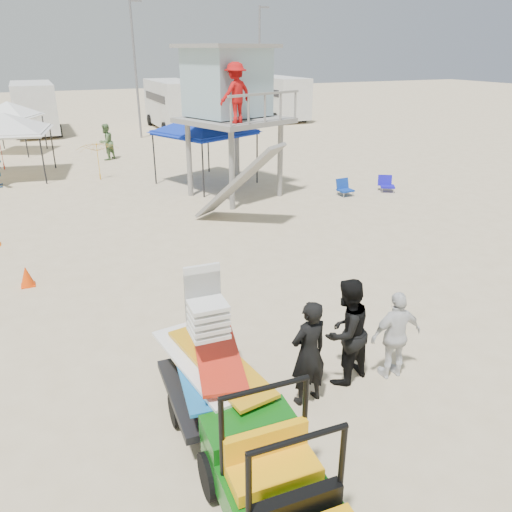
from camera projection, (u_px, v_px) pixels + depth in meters
name	position (u px, v px, depth m)	size (l,w,h in m)	color
ground	(302.00, 398.00, 8.19)	(140.00, 140.00, 0.00)	beige
utility_cart	(279.00, 484.00, 5.54)	(1.30, 2.41, 1.80)	#0D5710
surf_trailer	(210.00, 366.00, 7.48)	(1.39, 2.45, 2.22)	black
man_left	(309.00, 353.00, 7.79)	(0.66, 0.43, 1.80)	black
man_mid	(346.00, 332.00, 8.31)	(0.92, 0.71, 1.89)	black
man_right	(396.00, 335.00, 8.46)	(0.94, 0.39, 1.61)	silver
lifeguard_tower	(229.00, 88.00, 17.99)	(4.29, 4.29, 5.34)	gray
canopy_blue	(204.00, 116.00, 20.18)	(4.20, 4.20, 3.34)	black
canopy_white_a	(3.00, 116.00, 21.18)	(3.77, 3.77, 3.20)	black
canopy_white_c	(7.00, 104.00, 26.43)	(3.47, 3.47, 3.13)	black
umbrella_a	(1.00, 151.00, 23.23)	(1.93, 1.97, 1.77)	red
umbrella_b	(99.00, 161.00, 21.50)	(1.79, 1.82, 1.64)	orange
cone_near	(27.00, 276.00, 11.97)	(0.34, 0.34, 0.50)	#FF4308
beach_chair_b	(344.00, 187.00, 19.40)	(0.57, 0.61, 0.64)	#0E3397
beach_chair_c	(386.00, 183.00, 19.95)	(0.72, 0.81, 0.64)	#1611B9
rv_mid_left	(34.00, 106.00, 32.98)	(2.65, 6.50, 3.25)	silver
rv_mid_right	(173.00, 102.00, 35.07)	(2.64, 7.00, 3.25)	silver
rv_far_right	(278.00, 96.00, 39.68)	(2.64, 6.60, 3.25)	silver
light_pole_left	(136.00, 72.00, 30.58)	(0.14, 0.14, 8.00)	slate
light_pole_right	(259.00, 69.00, 35.19)	(0.14, 0.14, 8.00)	slate
distant_beachgoers	(88.00, 147.00, 24.34)	(14.16, 10.48, 1.81)	#5A7C4A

